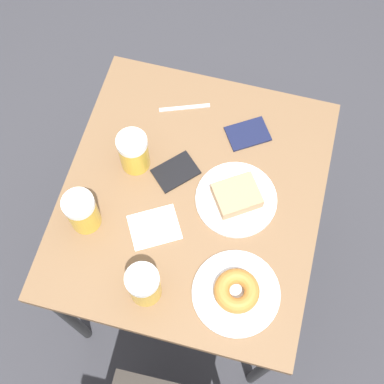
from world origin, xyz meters
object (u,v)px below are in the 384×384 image
at_px(beer_mug_center, 144,285).
at_px(napkin_folded, 154,227).
at_px(plate_with_cake, 236,198).
at_px(beer_mug_right, 134,152).
at_px(beer_mug_left, 82,212).
at_px(passport_far_edge, 176,172).
at_px(passport_near_edge, 248,134).
at_px(plate_with_donut, 236,292).
at_px(fork, 185,108).

relative_size(beer_mug_center, napkin_folded, 0.79).
bearing_deg(napkin_folded, plate_with_cake, -145.25).
bearing_deg(beer_mug_right, beer_mug_left, 68.83).
height_order(plate_with_cake, passport_far_edge, plate_with_cake).
bearing_deg(passport_near_edge, plate_with_donut, 98.61).
height_order(beer_mug_left, beer_mug_center, same).
bearing_deg(napkin_folded, fork, -87.13).
bearing_deg(passport_near_edge, plate_with_cake, 93.54).
distance_m(passport_near_edge, passport_far_edge, 0.26).
bearing_deg(passport_near_edge, napkin_folded, 62.24).
distance_m(beer_mug_left, beer_mug_center, 0.27).
bearing_deg(beer_mug_center, beer_mug_left, -34.35).
bearing_deg(passport_far_edge, beer_mug_center, 92.65).
bearing_deg(plate_with_cake, beer_mug_center, 61.40).
relative_size(plate_with_donut, passport_far_edge, 1.58).
bearing_deg(plate_with_donut, napkin_folded, -25.27).
distance_m(beer_mug_center, passport_far_edge, 0.37).
distance_m(beer_mug_right, passport_near_edge, 0.36).
bearing_deg(beer_mug_center, beer_mug_right, -68.90).
bearing_deg(plate_with_cake, beer_mug_right, -7.42).
bearing_deg(plate_with_cake, beer_mug_left, 23.18).
xyz_separation_m(beer_mug_left, beer_mug_right, (-0.08, -0.21, 0.00)).
distance_m(beer_mug_left, napkin_folded, 0.21).
xyz_separation_m(plate_with_cake, napkin_folded, (0.21, 0.14, -0.01)).
relative_size(passport_near_edge, passport_far_edge, 1.01).
distance_m(plate_with_cake, fork, 0.35).
xyz_separation_m(beer_mug_right, passport_near_edge, (-0.30, -0.18, -0.07)).
bearing_deg(beer_mug_center, passport_near_edge, -106.61).
height_order(plate_with_cake, fork, plate_with_cake).
distance_m(plate_with_donut, passport_near_edge, 0.50).
xyz_separation_m(beer_mug_right, napkin_folded, (-0.11, 0.18, -0.07)).
xyz_separation_m(fork, passport_far_edge, (-0.03, 0.22, 0.00)).
distance_m(plate_with_donut, passport_far_edge, 0.40).
bearing_deg(plate_with_donut, beer_mug_right, -39.33).
relative_size(plate_with_donut, napkin_folded, 1.37).
distance_m(beer_mug_center, napkin_folded, 0.20).
bearing_deg(plate_with_donut, passport_far_edge, -50.65).
distance_m(napkin_folded, passport_far_edge, 0.18).
bearing_deg(passport_far_edge, plate_with_cake, 167.92).
bearing_deg(plate_with_cake, napkin_folded, 34.75).
bearing_deg(fork, plate_with_cake, 130.53).
xyz_separation_m(beer_mug_left, beer_mug_center, (-0.22, 0.15, 0.00)).
relative_size(beer_mug_center, beer_mug_right, 1.00).
bearing_deg(passport_near_edge, beer_mug_left, 45.53).
xyz_separation_m(beer_mug_left, napkin_folded, (-0.19, -0.03, -0.07)).
xyz_separation_m(plate_with_donut, beer_mug_right, (0.38, -0.31, 0.05)).
relative_size(beer_mug_center, passport_far_edge, 0.91).
bearing_deg(napkin_folded, passport_near_edge, -117.76).
bearing_deg(napkin_folded, beer_mug_center, 99.15).
relative_size(plate_with_donut, fork, 1.56).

